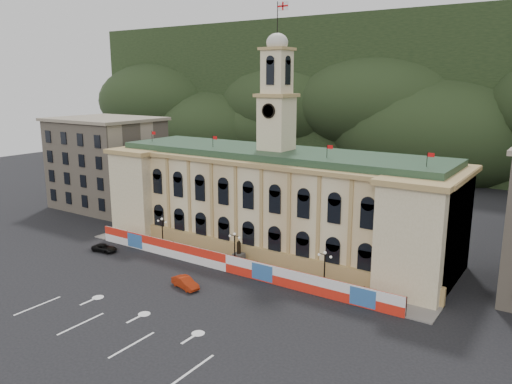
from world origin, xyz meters
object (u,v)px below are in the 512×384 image
Objects in this scene: lamp_center at (235,247)px; red_sedan at (185,283)px; statue at (239,257)px; black_suv at (105,248)px.

red_sedan is (-0.99, -9.38, -2.36)m from lamp_center.
lamp_center is (0.00, -1.00, 1.89)m from statue.
lamp_center is 1.19× the size of black_suv.
statue reaches higher than red_sedan.
black_suv is at bearing -161.70° from statue.
black_suv is (-20.74, -6.86, -0.61)m from statue.
statue is 2.14m from lamp_center.
red_sedan is 20.06m from black_suv.
statue is at bearing 8.59° from red_sedan.
lamp_center is 1.12× the size of red_sedan.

